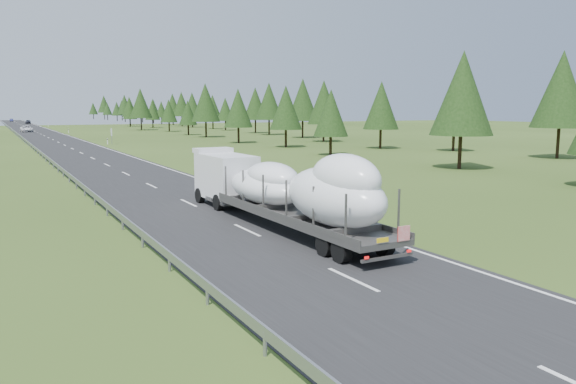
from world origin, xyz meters
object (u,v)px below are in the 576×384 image
distant_van (26,129)px  distant_car_blue (11,120)px  highway_sign (111,133)px  boat_truck (282,187)px  distant_car_dark (28,122)px

distant_van → distant_car_blue: 124.27m
highway_sign → boat_truck: size_ratio=0.14×
distant_van → distant_car_blue: size_ratio=1.45×
distant_car_blue → boat_truck: bearing=-88.5°
distant_van → boat_truck: bearing=-89.5°
boat_truck → distant_car_dark: (1.35, 212.80, -1.27)m
boat_truck → distant_car_blue: boat_truck is taller
distant_van → distant_car_blue: bearing=88.3°
boat_truck → distant_car_dark: size_ratio=3.95×
distant_van → distant_car_dark: size_ratio=1.24×
highway_sign → distant_car_blue: (-8.20, 184.52, -1.16)m
highway_sign → distant_car_dark: highway_sign is taller
highway_sign → boat_truck: boat_truck is taller
distant_van → distant_car_blue: distant_van is taller
highway_sign → distant_van: bearing=98.8°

